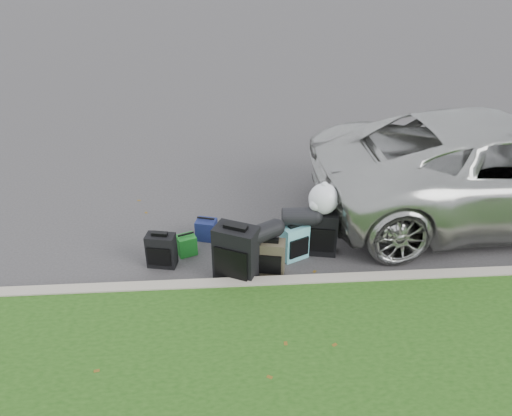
{
  "coord_description": "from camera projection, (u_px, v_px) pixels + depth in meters",
  "views": [
    {
      "loc": [
        -0.52,
        -6.14,
        4.19
      ],
      "look_at": [
        -0.1,
        0.2,
        0.55
      ],
      "focal_mm": 35.0,
      "sensor_mm": 36.0,
      "label": 1
    }
  ],
  "objects": [
    {
      "name": "trash_bag",
      "position": [
        324.0,
        199.0,
        6.9
      ],
      "size": [
        0.42,
        0.42,
        0.42
      ],
      "primitive_type": "sphere",
      "color": "white",
      "rests_on": "suitcase_large_black_right"
    },
    {
      "name": "suitcase_teal",
      "position": [
        295.0,
        242.0,
        7.06
      ],
      "size": [
        0.43,
        0.36,
        0.52
      ],
      "primitive_type": "cube",
      "rotation": [
        0.0,
        0.0,
        0.45
      ],
      "color": "#54A1AA",
      "rests_on": "ground"
    },
    {
      "name": "suitcase_olive",
      "position": [
        271.0,
        258.0,
        6.74
      ],
      "size": [
        0.41,
        0.3,
        0.52
      ],
      "primitive_type": "cube",
      "rotation": [
        0.0,
        0.0,
        -0.2
      ],
      "color": "#373123",
      "rests_on": "ground"
    },
    {
      "name": "suv",
      "position": [
        501.0,
        167.0,
        7.91
      ],
      "size": [
        5.99,
        2.92,
        1.64
      ],
      "primitive_type": "imported",
      "rotation": [
        0.0,
        0.0,
        1.6
      ],
      "color": "#B7B7B2",
      "rests_on": "ground"
    },
    {
      "name": "suitcase_large_black_left",
      "position": [
        236.0,
        254.0,
        6.57
      ],
      "size": [
        0.65,
        0.54,
        0.8
      ],
      "primitive_type": "cube",
      "rotation": [
        0.0,
        0.0,
        -0.44
      ],
      "color": "black",
      "rests_on": "ground"
    },
    {
      "name": "tote_navy",
      "position": [
        206.0,
        229.0,
        7.55
      ],
      "size": [
        0.34,
        0.3,
        0.32
      ],
      "primitive_type": "cube",
      "rotation": [
        0.0,
        0.0,
        -0.26
      ],
      "color": "navy",
      "rests_on": "ground"
    },
    {
      "name": "suitcase_small_black",
      "position": [
        161.0,
        250.0,
        6.91
      ],
      "size": [
        0.43,
        0.29,
        0.49
      ],
      "primitive_type": "cube",
      "rotation": [
        0.0,
        0.0,
        -0.2
      ],
      "color": "black",
      "rests_on": "ground"
    },
    {
      "name": "duffel_right",
      "position": [
        298.0,
        217.0,
        6.91
      ],
      "size": [
        0.47,
        0.28,
        0.25
      ],
      "primitive_type": "cylinder",
      "rotation": [
        0.0,
        1.57,
        -0.05
      ],
      "color": "black",
      "rests_on": "suitcase_teal"
    },
    {
      "name": "suitcase_large_black_right",
      "position": [
        322.0,
        233.0,
        7.15
      ],
      "size": [
        0.49,
        0.35,
        0.66
      ],
      "primitive_type": "cube",
      "rotation": [
        0.0,
        0.0,
        -0.2
      ],
      "color": "black",
      "rests_on": "ground"
    },
    {
      "name": "curb",
      "position": [
        270.0,
        285.0,
        6.53
      ],
      "size": [
        120.0,
        0.18,
        0.15
      ],
      "primitive_type": "cube",
      "color": "#9E937F",
      "rests_on": "ground"
    },
    {
      "name": "duffel_left",
      "position": [
        263.0,
        233.0,
        6.58
      ],
      "size": [
        0.53,
        0.45,
        0.25
      ],
      "primitive_type": "cylinder",
      "rotation": [
        0.0,
        1.57,
        0.54
      ],
      "color": "black",
      "rests_on": "suitcase_olive"
    },
    {
      "name": "tote_green",
      "position": [
        187.0,
        245.0,
        7.2
      ],
      "size": [
        0.32,
        0.29,
        0.29
      ],
      "primitive_type": "cube",
      "rotation": [
        0.0,
        0.0,
        0.37
      ],
      "color": "#1B7922",
      "rests_on": "ground"
    },
    {
      "name": "ground",
      "position": [
        264.0,
        246.0,
        7.43
      ],
      "size": [
        120.0,
        120.0,
        0.0
      ],
      "primitive_type": "plane",
      "color": "#383535",
      "rests_on": "ground"
    }
  ]
}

